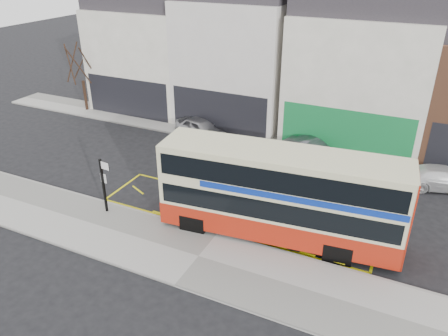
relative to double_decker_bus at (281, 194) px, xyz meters
The scene contains 15 objects.
ground 3.58m from the double_decker_bus, 162.55° to the right, with size 120.00×120.00×0.00m, color black.
pavement 4.64m from the double_decker_bus, 129.87° to the right, with size 40.00×4.00×0.15m, color #A09E98.
kerb 3.63m from the double_decker_bus, 155.38° to the right, with size 40.00×0.15×0.15m, color gray.
far_pavement 10.74m from the double_decker_bus, 104.35° to the left, with size 50.00×3.00×0.15m, color #A09E98.
road_markings 3.56m from the double_decker_bus, 163.32° to the left, with size 14.00×3.40×0.01m, color #D7CB0B, non-canonical shape.
terrace_far_left 21.60m from the double_decker_bus, 138.66° to the left, with size 8.00×8.01×10.80m.
terrace_left 16.60m from the double_decker_bus, 119.77° to the left, with size 8.00×8.01×11.80m.
terrace_green_shop 14.46m from the double_decker_bus, 86.39° to the left, with size 9.00×8.01×11.30m.
double_decker_bus is the anchor object (origin of this frame).
bus_stop_post 8.76m from the double_decker_bus, 167.47° to the right, with size 0.73×0.16×2.96m.
car_silver 12.74m from the double_decker_bus, 134.81° to the left, with size 1.69×4.20×1.43m, color #9B9A9F.
car_grey 9.00m from the double_decker_bus, 95.20° to the left, with size 1.41×4.04×1.33m, color #45484D.
car_white 10.96m from the double_decker_bus, 50.52° to the left, with size 1.81×4.45×1.29m, color silver.
street_tree_left 22.70m from the double_decker_bus, 153.76° to the left, with size 3.25×3.25×7.02m.
street_tree_right 11.90m from the double_decker_bus, 69.67° to the left, with size 2.40×2.40×5.18m.
Camera 1 is at (7.59, -15.68, 12.29)m, focal length 35.00 mm.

